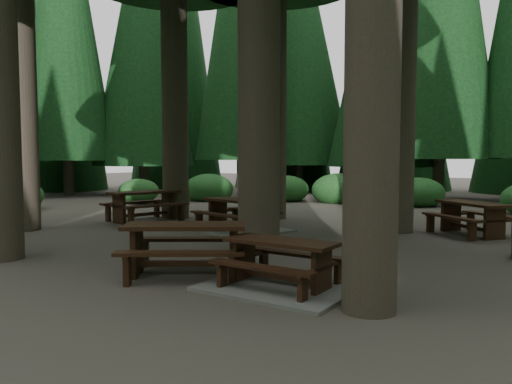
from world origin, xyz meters
The scene contains 7 objects.
ground centered at (0.00, 0.00, 0.00)m, with size 80.00×80.00×0.00m, color #4C463D.
picnic_table_a centered at (2.57, -2.12, 0.23)m, with size 2.14×1.80×0.70m.
picnic_table_b centered at (-4.45, 2.39, 0.59)m, with size 2.14×2.41×0.89m.
picnic_table_c centered at (-1.09, 2.22, 0.28)m, with size 2.82×2.53×0.81m.
picnic_table_d centered at (4.14, 4.59, 0.53)m, with size 2.36×2.32×0.80m.
picnic_table_e centered at (0.90, -2.23, 0.55)m, with size 2.43×2.31×0.83m.
shrub_ring centered at (0.70, 0.75, 0.40)m, with size 23.86×24.64×1.49m.
Camera 1 is at (5.94, -8.31, 1.88)m, focal length 35.00 mm.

